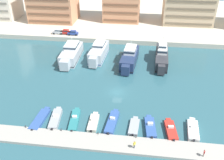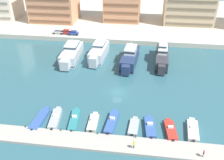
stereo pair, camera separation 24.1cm
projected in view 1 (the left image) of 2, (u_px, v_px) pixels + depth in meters
name	position (u px, v px, depth m)	size (l,w,h in m)	color
ground_plane	(117.00, 92.00, 65.79)	(400.00, 400.00, 0.00)	#2D5B66
quay_promenade	(132.00, 16.00, 123.20)	(180.00, 70.00, 1.76)	beige
pier_dock	(107.00, 143.00, 49.48)	(120.00, 4.60, 0.58)	#A8A399
yacht_silver_far_left	(71.00, 54.00, 81.92)	(5.30, 17.36, 6.85)	silver
yacht_silver_left	(99.00, 52.00, 82.72)	(5.20, 16.35, 6.90)	silver
yacht_navy_mid_left	(130.00, 57.00, 79.45)	(5.56, 17.73, 6.82)	navy
yacht_charcoal_center_left	(162.00, 56.00, 80.03)	(4.59, 18.54, 7.96)	#333338
motorboat_blue_far_left	(40.00, 119.00, 55.79)	(2.54, 8.42, 0.81)	#33569E
motorboat_grey_left	(56.00, 119.00, 55.56)	(2.71, 7.79, 1.46)	#9EA3A8
motorboat_teal_mid_left	(75.00, 120.00, 55.49)	(2.56, 8.20, 1.28)	teal
motorboat_cream_center_left	(93.00, 122.00, 54.79)	(2.11, 6.58, 1.31)	beige
motorboat_blue_center	(112.00, 122.00, 54.64)	(2.58, 8.45, 1.56)	#33569E
motorboat_grey_center_right	(134.00, 127.00, 53.63)	(2.33, 6.23, 0.81)	#9EA3A8
motorboat_blue_mid_right	(150.00, 127.00, 53.27)	(2.64, 7.32, 1.56)	#33569E
motorboat_red_right	(171.00, 130.00, 52.45)	(2.63, 6.92, 1.43)	red
motorboat_white_far_right	(193.00, 130.00, 52.41)	(2.66, 7.28, 1.53)	white
car_silver_far_left	(58.00, 31.00, 98.33)	(4.15, 2.03, 1.80)	#B7BCC1
car_red_left	(66.00, 32.00, 98.06)	(4.15, 2.02, 1.80)	red
car_blue_mid_left	(73.00, 33.00, 97.24)	(4.15, 2.03, 1.80)	#28428E
apartment_block_center_left	(189.00, 1.00, 106.24)	(21.30, 13.72, 20.86)	#C6AD89
pedestrian_near_edge	(134.00, 144.00, 47.51)	(0.48, 0.54, 1.73)	#4C515B
pedestrian_mid_deck	(204.00, 153.00, 45.74)	(0.32, 0.62, 1.63)	#7A6B56
bollard_west	(26.00, 126.00, 52.87)	(0.20, 0.20, 0.61)	#2D2D33
bollard_west_mid	(61.00, 130.00, 52.01)	(0.20, 0.20, 0.61)	#2D2D33
bollard_east_mid	(98.00, 133.00, 51.15)	(0.20, 0.20, 0.61)	#2D2D33
bollard_east	(136.00, 136.00, 50.29)	(0.20, 0.20, 0.61)	#2D2D33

